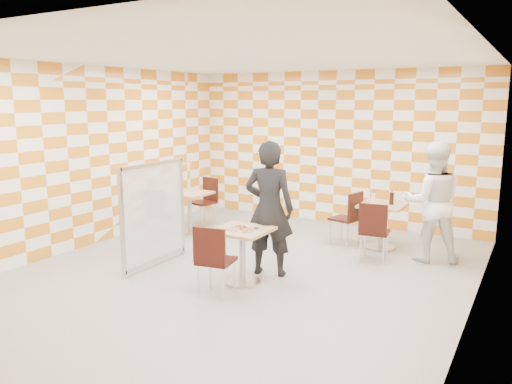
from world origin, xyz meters
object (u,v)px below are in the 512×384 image
partition (154,213)px  chair_empty_far (207,197)px  sport_bottle (373,197)px  soda_bottle (392,198)px  main_table (242,246)px  chair_main_front (213,256)px  man_white (432,202)px  man_dark (269,209)px  empty_table (190,205)px  chair_second_front (374,227)px  chair_empty_near (159,211)px  chair_second_side (350,214)px  second_table (382,218)px

partition → chair_empty_far: bearing=108.1°
partition → sport_bottle: (2.49, 2.62, 0.05)m
partition → soda_bottle: 3.81m
main_table → chair_main_front: (-0.04, -0.62, 0.04)m
main_table → partition: partition is taller
sport_bottle → man_white: bearing=-18.5°
partition → man_dark: 1.73m
main_table → soda_bottle: (1.30, 2.56, 0.34)m
empty_table → chair_second_front: 3.50m
chair_main_front → chair_empty_far: size_ratio=1.00×
partition → main_table: bearing=0.6°
soda_bottle → partition: bearing=-137.5°
main_table → empty_table: 2.86m
main_table → chair_empty_near: bearing=156.4°
chair_empty_near → chair_empty_far: bearing=90.2°
main_table → chair_second_side: 2.48m
chair_second_front → chair_second_side: 0.90m
partition → soda_bottle: (2.81, 2.57, 0.06)m
man_dark → sport_bottle: bearing=-125.5°
soda_bottle → man_dark: bearing=-119.3°
chair_second_side → man_dark: bearing=-105.1°
chair_second_front → chair_empty_far: bearing=169.1°
chair_second_side → partition: bearing=-131.9°
chair_second_side → sport_bottle: bearing=32.0°
man_white → chair_empty_near: bearing=-5.0°
main_table → soda_bottle: soda_bottle is taller
empty_table → partition: partition is taller
empty_table → partition: 1.96m
main_table → chair_empty_far: bearing=133.6°
sport_bottle → soda_bottle: size_ratio=0.87×
second_table → man_white: size_ratio=0.41×
main_table → chair_empty_near: chair_empty_near is taller
sport_bottle → main_table: bearing=-110.7°
soda_bottle → second_table: bearing=-165.1°
empty_table → sport_bottle: size_ratio=3.75×
chair_empty_near → partition: partition is taller
second_table → soda_bottle: size_ratio=3.26×
chair_second_front → chair_empty_near: 3.64m
second_table → man_dark: bearing=-116.7°
empty_table → partition: (0.73, -1.80, 0.28)m
chair_empty_far → man_dark: (2.45, -1.93, 0.40)m
man_dark → sport_bottle: 2.27m
second_table → chair_second_front: (0.10, -0.79, 0.04)m
second_table → chair_empty_far: (-3.47, -0.10, 0.04)m
chair_empty_far → soda_bottle: 3.62m
partition → soda_bottle: partition is taller
chair_second_side → sport_bottle: size_ratio=4.62×
empty_table → soda_bottle: soda_bottle is taller
second_table → empty_table: 3.48m
main_table → soda_bottle: bearing=63.1°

